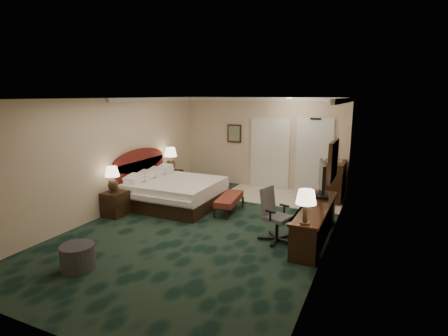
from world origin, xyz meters
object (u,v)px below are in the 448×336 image
at_px(desk_chair, 277,215).
at_px(minibar, 333,181).
at_px(nightstand_near, 115,204).
at_px(ottoman, 78,257).
at_px(tv, 322,180).
at_px(bed_bench, 229,204).
at_px(bed, 176,193).
at_px(desk, 315,223).
at_px(lamp_near, 113,180).
at_px(lamp_far, 171,159).
at_px(nightstand_far, 171,181).

bearing_deg(desk_chair, minibar, 96.33).
xyz_separation_m(nightstand_near, ottoman, (1.19, -2.23, -0.09)).
bearing_deg(tv, bed_bench, 163.72).
relative_size(tv, desk_chair, 0.92).
relative_size(ottoman, tv, 0.58).
relative_size(bed, bed_bench, 1.74).
bearing_deg(desk, bed, 169.03).
bearing_deg(tv, minibar, 77.76).
relative_size(lamp_near, desk_chair, 0.59).
distance_m(bed, lamp_far, 1.53).
bearing_deg(nightstand_near, bed_bench, 29.60).
bearing_deg(bed_bench, minibar, 36.91).
bearing_deg(bed_bench, nightstand_near, -158.05).
bearing_deg(ottoman, tv, 46.32).
distance_m(ottoman, minibar, 6.50).
relative_size(nightstand_near, lamp_far, 0.84).
distance_m(bed, nightstand_far, 1.42).
distance_m(bed, tv, 3.65).
height_order(tv, desk_chair, tv).
height_order(nightstand_near, nightstand_far, nightstand_far).
relative_size(nightstand_near, ottoman, 1.04).
relative_size(bed, tv, 2.20).
bearing_deg(lamp_far, minibar, 13.61).
xyz_separation_m(lamp_near, tv, (4.46, 1.24, 0.18)).
bearing_deg(lamp_far, bed_bench, -23.82).
relative_size(lamp_near, lamp_far, 0.89).
relative_size(nightstand_near, bed_bench, 0.48).
xyz_separation_m(nightstand_far, bed_bench, (2.30, -1.04, -0.10)).
height_order(bed, tv, tv).
bearing_deg(lamp_near, desk, 7.38).
distance_m(lamp_near, lamp_far, 2.37).
relative_size(lamp_far, ottoman, 1.24).
xyz_separation_m(bed_bench, ottoman, (-1.13, -3.55, -0.01)).
distance_m(nightstand_far, bed_bench, 2.53).
relative_size(tv, minibar, 0.91).
bearing_deg(desk_chair, desk, 46.66).
bearing_deg(bed_bench, tv, -10.84).
relative_size(lamp_near, bed_bench, 0.51).
xyz_separation_m(bed_bench, minibar, (2.11, 2.08, 0.32)).
bearing_deg(desk, minibar, 90.96).
bearing_deg(nightstand_near, desk_chair, 2.48).
xyz_separation_m(lamp_near, bed_bench, (2.31, 1.36, -0.67)).
height_order(bed, lamp_near, lamp_near).
bearing_deg(nightstand_far, nightstand_near, -90.34).
bearing_deg(minibar, lamp_far, -166.39).
height_order(bed_bench, desk_chair, desk_chair).
bearing_deg(minibar, desk_chair, -100.51).
relative_size(bed, nightstand_far, 3.40).
relative_size(desk_chair, minibar, 0.99).
bearing_deg(bed_bench, ottoman, -115.34).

